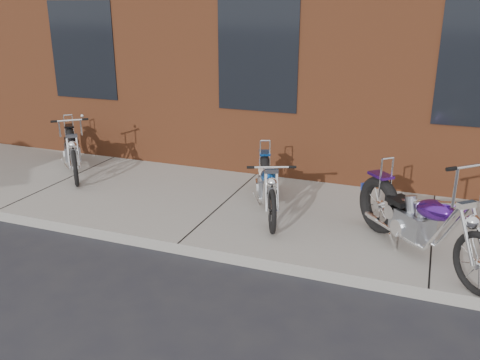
% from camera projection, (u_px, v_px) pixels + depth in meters
% --- Properties ---
extents(ground, '(120.00, 120.00, 0.00)m').
position_uv_depth(ground, '(178.00, 254.00, 6.47)').
color(ground, '#222229').
rests_on(ground, ground).
extents(sidewalk, '(22.00, 3.00, 0.15)m').
position_uv_depth(sidewalk, '(224.00, 208.00, 7.77)').
color(sidewalk, gray).
rests_on(sidewalk, ground).
extents(chopper_purple, '(1.72, 1.82, 1.34)m').
position_uv_depth(chopper_purple, '(420.00, 223.00, 5.96)').
color(chopper_purple, black).
rests_on(chopper_purple, sidewalk).
extents(chopper_blue, '(0.90, 1.95, 0.90)m').
position_uv_depth(chopper_blue, '(268.00, 186.00, 7.36)').
color(chopper_blue, black).
rests_on(chopper_blue, sidewalk).
extents(chopper_third, '(1.48, 1.67, 1.08)m').
position_uv_depth(chopper_third, '(73.00, 151.00, 9.07)').
color(chopper_third, black).
rests_on(chopper_third, sidewalk).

